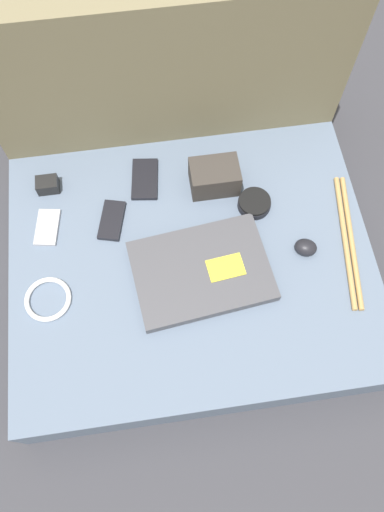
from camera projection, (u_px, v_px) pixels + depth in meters
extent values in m
plane|color=#38383D|center=(192.00, 279.00, 1.41)|extent=(8.00, 8.00, 0.00)
cube|color=slate|center=(192.00, 270.00, 1.34)|extent=(0.93, 0.75, 0.15)
cube|color=#756B4C|center=(167.00, 75.00, 1.33)|extent=(0.93, 0.20, 0.59)
cube|color=#47474C|center=(201.00, 271.00, 1.25)|extent=(0.36, 0.28, 0.03)
cube|color=yellow|center=(226.00, 267.00, 1.24)|extent=(0.10, 0.07, 0.00)
ellipsoid|color=black|center=(306.00, 247.00, 1.27)|extent=(0.07, 0.06, 0.04)
cylinder|color=black|center=(254.00, 204.00, 1.33)|extent=(0.09, 0.09, 0.02)
cylinder|color=black|center=(255.00, 201.00, 1.32)|extent=(0.08, 0.08, 0.01)
cube|color=#B7B7BC|center=(47.00, 227.00, 1.31)|extent=(0.07, 0.11, 0.01)
cube|color=black|center=(112.00, 220.00, 1.32)|extent=(0.08, 0.12, 0.01)
cube|color=black|center=(145.00, 179.00, 1.37)|extent=(0.09, 0.14, 0.01)
cube|color=#38332D|center=(214.00, 177.00, 1.33)|extent=(0.13, 0.09, 0.08)
cube|color=black|center=(48.00, 185.00, 1.35)|extent=(0.06, 0.04, 0.04)
torus|color=white|center=(48.00, 299.00, 1.23)|extent=(0.12, 0.12, 0.01)
cylinder|color=tan|center=(345.00, 240.00, 1.29)|extent=(0.07, 0.38, 0.01)
cylinder|color=tan|center=(351.00, 240.00, 1.29)|extent=(0.07, 0.38, 0.01)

